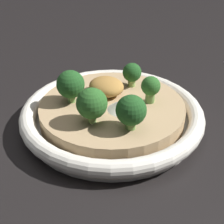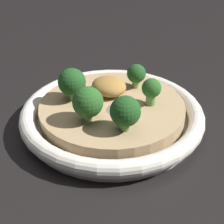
{
  "view_description": "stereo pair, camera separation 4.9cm",
  "coord_description": "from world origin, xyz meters",
  "px_view_note": "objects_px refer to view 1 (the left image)",
  "views": [
    {
      "loc": [
        -0.3,
        0.29,
        0.28
      ],
      "look_at": [
        0.0,
        0.0,
        0.02
      ],
      "focal_mm": 55.0,
      "sensor_mm": 36.0,
      "label": 1
    },
    {
      "loc": [
        -0.33,
        0.25,
        0.28
      ],
      "look_at": [
        0.0,
        0.0,
        0.02
      ],
      "focal_mm": 55.0,
      "sensor_mm": 36.0,
      "label": 2
    }
  ],
  "objects_px": {
    "broccoli_back": "(92,104)",
    "broccoli_front": "(132,73)",
    "broccoli_front_left": "(151,87)",
    "broccoli_back_left": "(131,111)",
    "broccoli_right": "(71,85)",
    "risotto_bowl": "(112,114)"
  },
  "relations": [
    {
      "from": "broccoli_right",
      "to": "broccoli_back",
      "type": "relative_size",
      "value": 0.99
    },
    {
      "from": "risotto_bowl",
      "to": "broccoli_front",
      "type": "relative_size",
      "value": 7.0
    },
    {
      "from": "broccoli_right",
      "to": "broccoli_back_left",
      "type": "relative_size",
      "value": 1.03
    },
    {
      "from": "risotto_bowl",
      "to": "broccoli_right",
      "type": "distance_m",
      "value": 0.07
    },
    {
      "from": "risotto_bowl",
      "to": "broccoli_back_left",
      "type": "xyz_separation_m",
      "value": [
        -0.06,
        0.02,
        0.04
      ]
    },
    {
      "from": "broccoli_right",
      "to": "risotto_bowl",
      "type": "bearing_deg",
      "value": -141.45
    },
    {
      "from": "broccoli_front_left",
      "to": "broccoli_back_left",
      "type": "xyz_separation_m",
      "value": [
        -0.03,
        0.07,
        0.0
      ]
    },
    {
      "from": "broccoli_back",
      "to": "broccoli_back_left",
      "type": "relative_size",
      "value": 1.04
    },
    {
      "from": "risotto_bowl",
      "to": "broccoli_right",
      "type": "xyz_separation_m",
      "value": [
        0.05,
        0.04,
        0.04
      ]
    },
    {
      "from": "broccoli_front_left",
      "to": "broccoli_back_left",
      "type": "bearing_deg",
      "value": 111.1
    },
    {
      "from": "broccoli_back_left",
      "to": "broccoli_front_left",
      "type": "bearing_deg",
      "value": -68.9
    },
    {
      "from": "broccoli_right",
      "to": "broccoli_front",
      "type": "relative_size",
      "value": 1.27
    },
    {
      "from": "broccoli_right",
      "to": "broccoli_front_left",
      "type": "bearing_deg",
      "value": -134.62
    },
    {
      "from": "broccoli_front_left",
      "to": "broccoli_right",
      "type": "height_order",
      "value": "broccoli_right"
    },
    {
      "from": "broccoli_front_left",
      "to": "broccoli_back",
      "type": "distance_m",
      "value": 0.09
    },
    {
      "from": "broccoli_back",
      "to": "broccoli_front_left",
      "type": "bearing_deg",
      "value": -101.07
    },
    {
      "from": "broccoli_front_left",
      "to": "broccoli_front",
      "type": "height_order",
      "value": "broccoli_front_left"
    },
    {
      "from": "broccoli_back",
      "to": "broccoli_front",
      "type": "xyz_separation_m",
      "value": [
        0.03,
        -0.11,
        -0.01
      ]
    },
    {
      "from": "broccoli_back_left",
      "to": "broccoli_right",
      "type": "bearing_deg",
      "value": 6.09
    },
    {
      "from": "broccoli_front",
      "to": "broccoli_back",
      "type": "bearing_deg",
      "value": 106.67
    },
    {
      "from": "broccoli_front_left",
      "to": "broccoli_front",
      "type": "xyz_separation_m",
      "value": [
        0.05,
        -0.02,
        -0.0
      ]
    },
    {
      "from": "broccoli_front_left",
      "to": "broccoli_right",
      "type": "distance_m",
      "value": 0.11
    }
  ]
}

